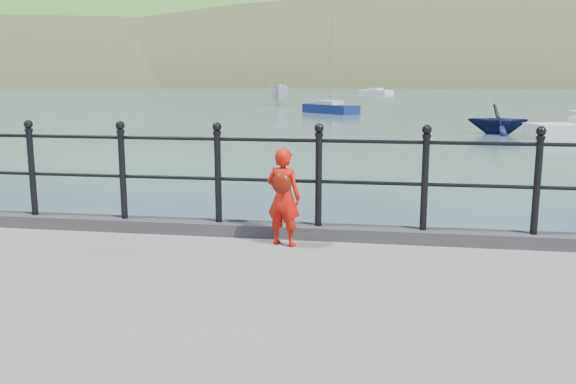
% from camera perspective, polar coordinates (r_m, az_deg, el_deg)
% --- Properties ---
extents(ground, '(600.00, 600.00, 0.00)m').
position_cam_1_polar(ground, '(7.73, -1.62, -11.03)').
color(ground, '#2D4251').
rests_on(ground, ground).
extents(kerb, '(60.00, 0.30, 0.15)m').
position_cam_1_polar(kerb, '(7.26, -1.89, -3.56)').
color(kerb, '#28282B').
rests_on(kerb, quay).
extents(railing, '(18.11, 0.11, 1.20)m').
position_cam_1_polar(railing, '(7.11, -1.93, 2.30)').
color(railing, black).
rests_on(railing, kerb).
extents(far_shore, '(830.00, 200.00, 156.00)m').
position_cam_1_polar(far_shore, '(250.51, 17.79, 4.37)').
color(far_shore, '#333A21').
rests_on(far_shore, ground).
extents(child, '(0.46, 0.37, 1.10)m').
position_cam_1_polar(child, '(6.76, -0.43, -0.42)').
color(child, red).
rests_on(child, quay).
extents(launch_white, '(3.23, 5.98, 2.19)m').
position_cam_1_polar(launch_white, '(63.37, -0.93, 9.11)').
color(launch_white, silver).
rests_on(launch_white, ground).
extents(launch_navy, '(3.01, 2.63, 1.53)m').
position_cam_1_polar(launch_navy, '(32.82, 19.04, 6.47)').
color(launch_navy, black).
rests_on(launch_navy, ground).
extents(sailboat_port, '(4.93, 4.94, 7.78)m').
position_cam_1_polar(sailboat_port, '(49.34, 3.98, 7.75)').
color(sailboat_port, '#121F50').
rests_on(sailboat_port, ground).
extents(sailboat_deep, '(6.15, 6.44, 10.04)m').
position_cam_1_polar(sailboat_deep, '(107.21, 8.21, 9.26)').
color(sailboat_deep, silver).
rests_on(sailboat_deep, ground).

